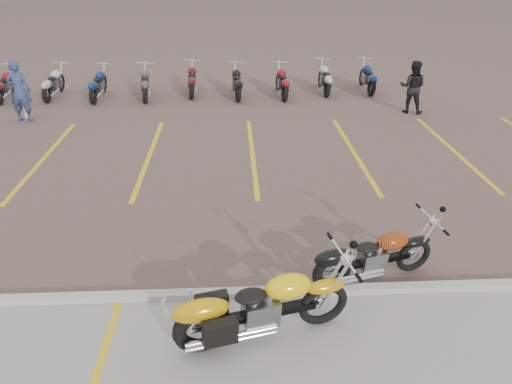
% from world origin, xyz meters
% --- Properties ---
extents(ground, '(100.00, 100.00, 0.00)m').
position_xyz_m(ground, '(0.00, 0.00, 0.00)').
color(ground, brown).
rests_on(ground, ground).
extents(curb, '(60.00, 0.18, 0.12)m').
position_xyz_m(curb, '(0.00, -2.00, 0.06)').
color(curb, '#ADAAA3').
rests_on(curb, ground).
extents(parking_stripes, '(38.00, 5.50, 0.01)m').
position_xyz_m(parking_stripes, '(0.00, 4.00, 0.00)').
color(parking_stripes, gold).
rests_on(parking_stripes, ground).
extents(yellow_cruiser, '(2.45, 0.76, 1.02)m').
position_xyz_m(yellow_cruiser, '(-0.22, -2.91, 0.51)').
color(yellow_cruiser, black).
rests_on(yellow_cruiser, ground).
extents(flame_cruiser, '(2.08, 0.68, 0.87)m').
position_xyz_m(flame_cruiser, '(1.64, -1.66, 0.43)').
color(flame_cruiser, black).
rests_on(flame_cruiser, ground).
extents(person_a, '(0.72, 0.50, 1.90)m').
position_xyz_m(person_a, '(-7.02, 7.20, 0.95)').
color(person_a, navy).
rests_on(person_a, ground).
extents(person_b, '(1.00, 0.91, 1.69)m').
position_xyz_m(person_b, '(5.36, 7.48, 0.84)').
color(person_b, black).
rests_on(person_b, ground).
extents(bollard, '(0.17, 0.17, 1.00)m').
position_xyz_m(bollard, '(-7.06, 7.55, 0.50)').
color(bollard, white).
rests_on(bollard, ground).
extents(bg_bike_row, '(15.59, 2.03, 1.10)m').
position_xyz_m(bg_bike_row, '(-2.84, 10.01, 0.55)').
color(bg_bike_row, black).
rests_on(bg_bike_row, ground).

